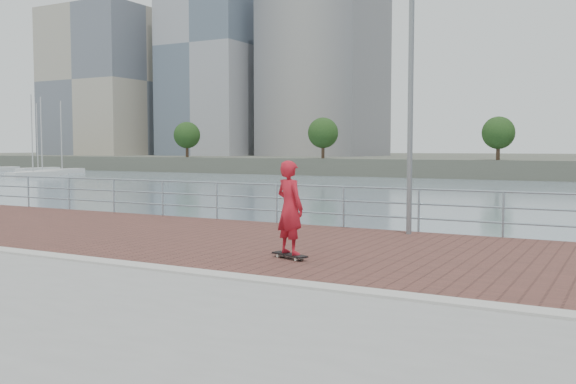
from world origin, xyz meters
The scene contains 8 objects.
brick_lane centered at (0.00, 3.60, 0.01)m, with size 40.00×6.80×0.02m, color brown.
curb centered at (0.00, 0.00, 0.03)m, with size 40.00×0.40×0.06m, color #B7B5AD.
guardrail centered at (0.00, 7.00, 0.69)m, with size 39.06×0.06×1.13m.
street_lamp centered at (0.93, 6.02, 4.67)m, with size 0.48×1.39×6.57m.
skateboard centered at (0.04, 2.00, 0.09)m, with size 0.85×0.50×0.10m.
skateboarder centered at (0.04, 2.00, 1.00)m, with size 0.65×0.43×1.79m, color #B51826.
shoreline_trees centered at (-2.68, 77.00, 4.39)m, with size 109.76×5.13×6.84m.
marina centered at (-79.69, 58.96, -1.48)m, with size 25.14×20.16×11.44m.
Camera 1 is at (5.82, -8.67, 2.15)m, focal length 40.00 mm.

